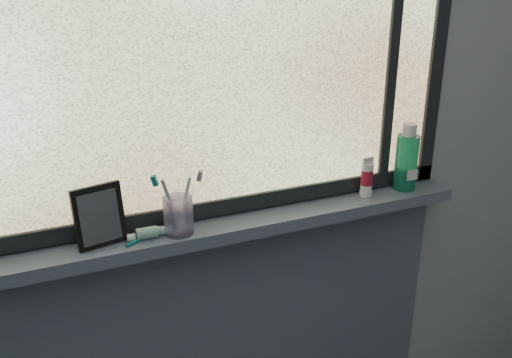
{
  "coord_description": "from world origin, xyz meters",
  "views": [
    {
      "loc": [
        -0.5,
        -0.21,
        1.77
      ],
      "look_at": [
        0.04,
        1.05,
        1.22
      ],
      "focal_mm": 40.0,
      "sensor_mm": 36.0,
      "label": 1
    }
  ],
  "objects": [
    {
      "name": "mouthwash_bottle",
      "position": [
        0.66,
        1.23,
        1.13
      ],
      "size": [
        0.1,
        0.1,
        0.19
      ],
      "primitive_type": "cylinder",
      "rotation": [
        0.0,
        0.0,
        -0.33
      ],
      "color": "#1D9A6F",
      "rests_on": "windowsill"
    },
    {
      "name": "toothbrush_cup",
      "position": [
        -0.13,
        1.21,
        1.08
      ],
      "size": [
        0.11,
        0.11,
        0.11
      ],
      "primitive_type": "cylinder",
      "rotation": [
        0.0,
        0.0,
        -0.38
      ],
      "color": "#BAABE2",
      "rests_on": "windowsill"
    },
    {
      "name": "toothpaste_tube",
      "position": [
        -0.2,
        1.22,
        1.04
      ],
      "size": [
        0.19,
        0.06,
        0.03
      ],
      "primitive_type": null,
      "rotation": [
        0.0,
        0.0,
        -0.12
      ],
      "color": "silver",
      "rests_on": "windowsill"
    },
    {
      "name": "sill_apron",
      "position": [
        0.0,
        1.29,
        0.49
      ],
      "size": [
        1.62,
        0.02,
        0.98
      ],
      "primitive_type": "cube",
      "color": "#4F5769",
      "rests_on": "floor"
    },
    {
      "name": "vanity_mirror",
      "position": [
        -0.34,
        1.23,
        1.11
      ],
      "size": [
        0.15,
        0.1,
        0.17
      ],
      "primitive_type": "cube",
      "rotation": [
        0.0,
        0.0,
        0.22
      ],
      "color": "black",
      "rests_on": "windowsill"
    },
    {
      "name": "cream_tube",
      "position": [
        0.51,
        1.23,
        1.09
      ],
      "size": [
        0.04,
        0.04,
        0.09
      ],
      "primitive_type": "cylinder",
      "rotation": [
        0.0,
        0.0,
        0.04
      ],
      "color": "silver",
      "rests_on": "windowsill"
    },
    {
      "name": "frame_bottom",
      "position": [
        0.0,
        1.28,
        1.05
      ],
      "size": [
        1.6,
        0.03,
        0.05
      ],
      "primitive_type": "cube",
      "color": "black",
      "rests_on": "windowsill"
    },
    {
      "name": "toothbrush_lying",
      "position": [
        -0.21,
        1.23,
        1.03
      ],
      "size": [
        0.2,
        0.13,
        0.01
      ],
      "primitive_type": null,
      "rotation": [
        0.0,
        0.0,
        0.5
      ],
      "color": "#0C7274",
      "rests_on": "windowsill"
    },
    {
      "name": "wall_back",
      "position": [
        0.0,
        1.3,
        1.25
      ],
      "size": [
        3.0,
        0.01,
        2.5
      ],
      "primitive_type": "cube",
      "color": "#9EA3A8",
      "rests_on": "ground"
    },
    {
      "name": "window_pane",
      "position": [
        0.0,
        1.28,
        1.53
      ],
      "size": [
        1.5,
        0.01,
        1.0
      ],
      "primitive_type": "cube",
      "color": "silver",
      "rests_on": "wall_back"
    },
    {
      "name": "frame_right",
      "position": [
        0.78,
        1.28,
        1.53
      ],
      "size": [
        0.05,
        0.03,
        1.1
      ],
      "primitive_type": "cube",
      "color": "black",
      "rests_on": "wall_back"
    },
    {
      "name": "windowsill",
      "position": [
        0.0,
        1.23,
        1.0
      ],
      "size": [
        1.62,
        0.14,
        0.04
      ],
      "primitive_type": "cube",
      "color": "#4F5769",
      "rests_on": "wall_back"
    },
    {
      "name": "frame_mullion",
      "position": [
        0.6,
        1.28,
        1.53
      ],
      "size": [
        0.03,
        0.03,
        1.0
      ],
      "primitive_type": "cube",
      "color": "black",
      "rests_on": "wall_back"
    }
  ]
}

